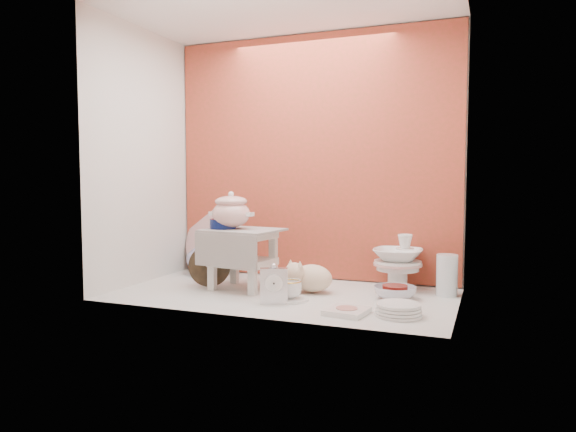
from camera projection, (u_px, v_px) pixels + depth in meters
The scene contains 17 objects.
ground at pixel (283, 294), 2.84m from camera, with size 1.80×1.80×0.00m, color silver.
niche_shell at pixel (295, 123), 2.94m from camera, with size 1.86×1.03×1.53m.
step_stool at pixel (243, 259), 2.96m from camera, with size 0.40×0.34×0.34m, color silver, non-canonical shape.
soup_tureen at pixel (231, 210), 2.96m from camera, with size 0.25×0.25×0.21m, color white, non-canonical shape.
cobalt_bowl at pixel (223, 224), 2.98m from camera, with size 0.15×0.15×0.05m, color #0A154D.
floral_platter at pixel (212, 241), 3.46m from camera, with size 0.44×0.14×0.42m, color silver, non-canonical shape.
blue_white_vase at pixel (207, 254), 3.40m from camera, with size 0.26×0.26×0.27m, color silver.
lacquer_tray at pixel (210, 266), 3.03m from camera, with size 0.24×0.05×0.24m, color black, non-canonical shape.
mantel_clock at pixel (274, 284), 2.61m from camera, with size 0.14×0.05×0.20m, color silver.
plush_pig at pixel (312, 278), 2.86m from camera, with size 0.28×0.19×0.17m, color beige.
teacup_saucer at pixel (290, 299), 2.69m from camera, with size 0.19×0.19×0.01m, color white.
gold_rim_teacup at pixel (290, 289), 2.69m from camera, with size 0.12×0.12×0.09m, color white.
lattice_dish at pixel (347, 311), 2.42m from camera, with size 0.18×0.18×0.03m, color white.
dinner_plate_stack at pixel (398, 310), 2.39m from camera, with size 0.21×0.21×0.06m, color white.
crystal_bowl at pixel (395, 293), 2.72m from camera, with size 0.21×0.21×0.07m, color silver.
clear_glass_vase at pixel (447, 275), 2.79m from camera, with size 0.11×0.11×0.22m, color silver.
porcelain_tower at pixel (398, 262), 2.95m from camera, with size 0.27×0.27×0.31m, color white, non-canonical shape.
Camera 1 is at (1.04, -2.61, 0.62)m, focal length 32.97 mm.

